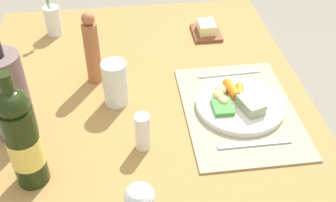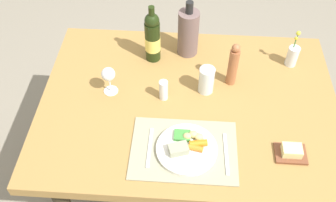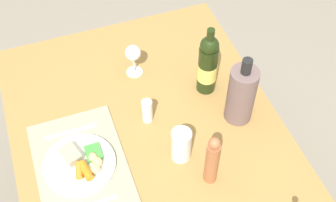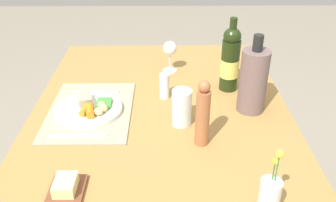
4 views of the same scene
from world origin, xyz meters
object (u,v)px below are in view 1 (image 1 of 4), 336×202
Objects in this scene: dining_table at (146,138)px; salt_shaker at (143,132)px; wine_bottle at (23,139)px; flower_vase at (53,19)px; butter_dish at (206,30)px; wine_glass at (140,200)px; dinner_plate at (239,103)px; fork at (255,144)px; knife at (229,74)px; water_tumbler at (115,86)px; cooler_bottle at (8,96)px; pepper_mill at (92,49)px.

salt_shaker is at bearing 172.69° from dining_table.
flower_vase is at bearing 0.06° from wine_bottle.
salt_shaker is at bearing 153.04° from butter_dish.
wine_glass is 0.31m from wine_bottle.
dinner_plate is at bearing -67.74° from salt_shaker.
salt_shaker is at bearing 112.26° from dinner_plate.
wine_bottle reaches higher than fork.
salt_shaker is (0.04, 0.29, 0.04)m from fork.
water_tumbler reaches higher than knife.
dining_table is at bearing 89.81° from dinner_plate.
cooler_bottle reaches higher than fork.
wine_glass is at bearing 174.29° from salt_shaker.
dining_table is 0.60m from flower_vase.
wine_bottle is 0.35m from water_tumbler.
wine_glass is at bearing -170.16° from pepper_mill.
fork is (-0.16, -0.28, 0.09)m from dining_table.
butter_dish is 0.49m from water_tumbler.
knife is 0.64m from wine_glass.
knife is (0.17, -0.01, -0.01)m from dinner_plate.
butter_dish is at bearing -31.51° from dining_table.
wine_bottle is (-0.63, 0.55, 0.12)m from butter_dish.
dinner_plate is 1.98× the size of butter_dish.
pepper_mill is (0.39, -0.15, -0.02)m from wine_bottle.
wine_glass is 0.47× the size of wine_bottle.
wine_bottle is at bearing 159.19° from pepper_mill.
butter_dish is 0.55× the size of pepper_mill.
dining_table is 0.42m from wine_glass.
cooler_bottle is 2.36× the size of butter_dish.
salt_shaker is 0.68m from flower_vase.
dinner_plate is 0.84× the size of cooler_bottle.
salt_shaker is 0.29m from wine_bottle.
pepper_mill is (0.57, 0.10, 0.01)m from wine_glass.
flower_vase is at bearing 82.22° from butter_dish.
fork is at bearing -86.22° from wine_bottle.
flower_vase is at bearing 40.30° from fork.
knife is at bearing -4.35° from dinner_plate.
dinner_plate is 0.36m from water_tumbler.
wine_glass is at bearing -139.01° from cooler_bottle.
butter_dish is at bearing -60.01° from pepper_mill.
flower_vase is at bearing 25.81° from pepper_mill.
pepper_mill is (0.20, 0.41, 0.09)m from dinner_plate.
flower_vase is at bearing 23.64° from salt_shaker.
cooler_bottle is 2.89× the size of salt_shaker.
cooler_bottle is at bearing 91.64° from dinner_plate.
butter_dish is at bearing -41.53° from wine_bottle.
flower_vase reaches higher than dinner_plate.
knife reaches higher than dining_table.
dinner_plate is at bearing -40.07° from wine_glass.
salt_shaker is 0.52× the size of flower_vase.
butter_dish is 0.84m from wine_bottle.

